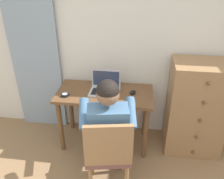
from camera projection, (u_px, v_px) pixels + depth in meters
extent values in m
cube|color=silver|center=(131.00, 40.00, 2.72)|extent=(4.80, 0.05, 2.50)
cube|color=#8EA3B7|center=(34.00, 49.00, 2.85)|extent=(0.62, 0.03, 2.23)
cube|color=brown|center=(105.00, 94.00, 2.71)|extent=(1.10, 0.55, 0.03)
cylinder|color=brown|center=(61.00, 127.00, 2.76)|extent=(0.06, 0.06, 0.69)
cylinder|color=brown|center=(145.00, 134.00, 2.65)|extent=(0.06, 0.06, 0.69)
cylinder|color=brown|center=(71.00, 107.00, 3.13)|extent=(0.06, 0.06, 0.69)
cylinder|color=brown|center=(145.00, 112.00, 3.02)|extent=(0.06, 0.06, 0.69)
cube|color=#9E754C|center=(196.00, 108.00, 2.71)|extent=(0.63, 0.46, 1.12)
sphere|color=brown|center=(193.00, 152.00, 2.71)|extent=(0.04, 0.04, 0.04)
sphere|color=brown|center=(196.00, 137.00, 2.60)|extent=(0.04, 0.04, 0.04)
sphere|color=brown|center=(200.00, 121.00, 2.50)|extent=(0.04, 0.04, 0.04)
sphere|color=brown|center=(204.00, 103.00, 2.39)|extent=(0.04, 0.04, 0.04)
sphere|color=brown|center=(208.00, 83.00, 2.28)|extent=(0.04, 0.04, 0.04)
cube|color=brown|center=(108.00, 151.00, 2.26)|extent=(0.48, 0.47, 0.05)
cube|color=#9E754C|center=(108.00, 146.00, 1.99)|extent=(0.42, 0.11, 0.42)
cylinder|color=#9E754C|center=(123.00, 157.00, 2.52)|extent=(0.04, 0.04, 0.42)
cylinder|color=#9E754C|center=(92.00, 158.00, 2.51)|extent=(0.04, 0.04, 0.42)
cylinder|color=#6B84AD|center=(116.00, 133.00, 2.43)|extent=(0.21, 0.42, 0.14)
cylinder|color=#6B84AD|center=(99.00, 133.00, 2.42)|extent=(0.21, 0.42, 0.14)
cylinder|color=#6B84AD|center=(115.00, 138.00, 2.73)|extent=(0.11, 0.11, 0.49)
cylinder|color=#6B84AD|center=(100.00, 139.00, 2.72)|extent=(0.11, 0.11, 0.49)
cube|color=teal|center=(108.00, 129.00, 2.12)|extent=(0.39, 0.26, 0.46)
cylinder|color=teal|center=(131.00, 113.00, 2.20)|extent=(0.14, 0.31, 0.25)
cylinder|color=teal|center=(84.00, 114.00, 2.18)|extent=(0.14, 0.31, 0.25)
cylinder|color=#846047|center=(128.00, 110.00, 2.42)|extent=(0.12, 0.28, 0.11)
cylinder|color=#846047|center=(86.00, 111.00, 2.41)|extent=(0.12, 0.28, 0.11)
sphere|color=#846047|center=(108.00, 94.00, 1.95)|extent=(0.20, 0.20, 0.20)
sphere|color=black|center=(108.00, 91.00, 1.94)|extent=(0.20, 0.20, 0.20)
cube|color=#B7BABF|center=(104.00, 92.00, 2.68)|extent=(0.34, 0.25, 0.02)
cube|color=black|center=(104.00, 92.00, 2.67)|extent=(0.29, 0.16, 0.00)
cube|color=#B7BABF|center=(106.00, 78.00, 2.74)|extent=(0.34, 0.02, 0.22)
cube|color=#2D3851|center=(106.00, 79.00, 2.73)|extent=(0.31, 0.01, 0.18)
ellipsoid|color=black|center=(133.00, 92.00, 2.67)|extent=(0.09, 0.11, 0.03)
cylinder|color=black|center=(65.00, 95.00, 2.63)|extent=(0.09, 0.09, 0.03)
cylinder|color=silver|center=(65.00, 94.00, 2.62)|extent=(0.06, 0.06, 0.00)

